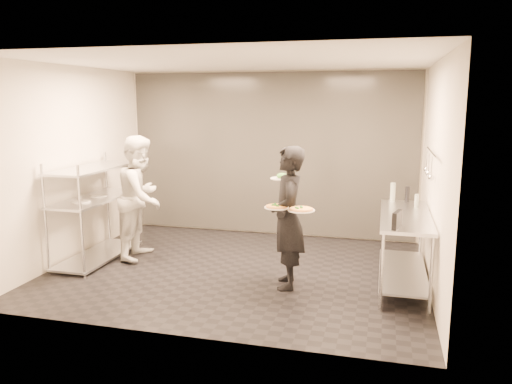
% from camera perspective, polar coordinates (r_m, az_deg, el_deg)
% --- Properties ---
extents(room_shell, '(5.00, 4.00, 2.80)m').
position_cam_1_polar(room_shell, '(7.75, 0.28, 3.73)').
color(room_shell, black).
rests_on(room_shell, ground).
extents(pass_rack, '(0.60, 1.60, 1.50)m').
position_cam_1_polar(pass_rack, '(7.63, -17.87, -1.71)').
color(pass_rack, silver).
rests_on(pass_rack, ground).
extents(prep_counter, '(0.60, 1.80, 0.92)m').
position_cam_1_polar(prep_counter, '(6.52, 16.59, -4.97)').
color(prep_counter, silver).
rests_on(prep_counter, ground).
extents(utensil_rail, '(0.07, 1.20, 0.31)m').
position_cam_1_polar(utensil_rail, '(6.36, 19.26, 2.97)').
color(utensil_rail, silver).
rests_on(utensil_rail, room_shell).
extents(waiter, '(0.56, 0.72, 1.77)m').
position_cam_1_polar(waiter, '(6.16, 3.65, -2.96)').
color(waiter, black).
rests_on(waiter, ground).
extents(chef, '(0.73, 0.91, 1.81)m').
position_cam_1_polar(chef, '(7.53, -12.99, -0.57)').
color(chef, silver).
rests_on(chef, ground).
extents(pizza_plate_near, '(0.30, 0.30, 0.05)m').
position_cam_1_polar(pizza_plate_near, '(5.93, 2.38, -1.69)').
color(pizza_plate_near, silver).
rests_on(pizza_plate_near, waiter).
extents(pizza_plate_far, '(0.32, 0.32, 0.05)m').
position_cam_1_polar(pizza_plate_far, '(5.90, 5.19, -2.00)').
color(pizza_plate_far, silver).
rests_on(pizza_plate_far, waiter).
extents(salad_plate, '(0.30, 0.30, 0.07)m').
position_cam_1_polar(salad_plate, '(6.34, 2.99, 1.71)').
color(salad_plate, silver).
rests_on(salad_plate, waiter).
extents(pos_monitor, '(0.12, 0.26, 0.19)m').
position_cam_1_polar(pos_monitor, '(5.72, 15.83, -3.06)').
color(pos_monitor, black).
rests_on(pos_monitor, prep_counter).
extents(bottle_green, '(0.07, 0.07, 0.26)m').
position_cam_1_polar(bottle_green, '(7.20, 15.37, 0.00)').
color(bottle_green, gray).
rests_on(bottle_green, prep_counter).
extents(bottle_clear, '(0.05, 0.05, 0.18)m').
position_cam_1_polar(bottle_clear, '(6.84, 17.88, -1.00)').
color(bottle_clear, gray).
rests_on(bottle_clear, prep_counter).
extents(bottle_dark, '(0.06, 0.06, 0.22)m').
position_cam_1_polar(bottle_dark, '(7.21, 16.90, -0.23)').
color(bottle_dark, black).
rests_on(bottle_dark, prep_counter).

